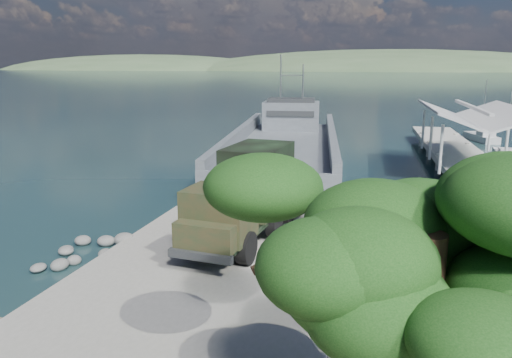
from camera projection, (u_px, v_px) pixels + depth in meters
name	position (u px, v px, depth m)	size (l,w,h in m)	color
ground	(222.00, 269.00, 20.41)	(1400.00, 1400.00, 0.00)	#173038
boat_ramp	(215.00, 273.00, 19.40)	(10.00, 18.00, 0.50)	gray
shoreline_rocks	(91.00, 253.00, 22.13)	(3.20, 5.60, 0.90)	#585855
distant_headlands	(405.00, 71.00, 544.00)	(1000.00, 240.00, 48.00)	#3B5535
pier	(470.00, 159.00, 35.32)	(6.40, 44.00, 6.10)	#9D9C93
landing_craft	(284.00, 153.00, 41.93)	(10.64, 33.44, 9.79)	#4C525A
military_truck	(246.00, 194.00, 22.35)	(3.84, 8.81, 3.95)	black
soldier	(191.00, 237.00, 20.10)	(0.64, 0.42, 1.76)	#22321C
sailboat_near	(505.00, 155.00, 43.68)	(1.89, 5.06, 6.02)	silver
sailboat_far	(482.00, 138.00, 53.73)	(2.85, 5.70, 6.67)	silver
overhang_tree	(396.00, 233.00, 8.56)	(7.39, 6.80, 6.71)	black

